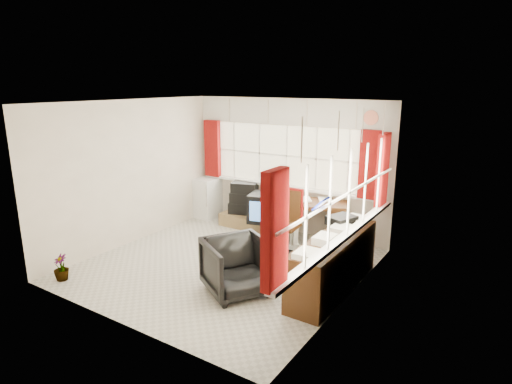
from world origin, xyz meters
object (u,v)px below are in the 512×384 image
at_px(desk_lamp, 282,185).
at_px(task_chair, 287,220).
at_px(radiator, 287,234).
at_px(desk, 309,221).
at_px(crt_tv, 266,208).
at_px(mini_fridge, 207,198).
at_px(credenza, 334,262).
at_px(office_chair, 237,267).
at_px(tv_bench, 255,222).

height_order(desk_lamp, task_chair, desk_lamp).
bearing_deg(radiator, desk, 56.12).
distance_m(crt_tv, mini_fridge, 1.63).
distance_m(task_chair, credenza, 1.35).
xyz_separation_m(task_chair, credenza, (1.13, -0.71, -0.20)).
xyz_separation_m(task_chair, mini_fridge, (-2.40, 0.89, -0.17)).
bearing_deg(radiator, credenza, -38.05).
xyz_separation_m(desk, desk_lamp, (-0.42, -0.23, 0.63)).
bearing_deg(desk, office_chair, -89.81).
height_order(radiator, tv_bench, radiator).
xyz_separation_m(radiator, credenza, (1.27, -1.00, 0.14)).
relative_size(task_chair, credenza, 0.56).
relative_size(desk, task_chair, 1.34).
relative_size(desk, radiator, 2.46).
distance_m(desk, mini_fridge, 2.50).
relative_size(desk_lamp, office_chair, 0.50).
height_order(task_chair, crt_tv, task_chair).
bearing_deg(crt_tv, desk, 0.06).
bearing_deg(task_chair, desk, 82.13).
bearing_deg(radiator, crt_tv, 151.43).
xyz_separation_m(desk, credenza, (1.04, -1.35, -0.04)).
relative_size(task_chair, office_chair, 1.34).
bearing_deg(desk_lamp, task_chair, -50.37).
relative_size(desk, office_chair, 1.79).
distance_m(task_chair, radiator, 0.47).
height_order(desk, office_chair, desk).
bearing_deg(tv_bench, desk_lamp, -26.25).
distance_m(desk, task_chair, 0.66).
distance_m(radiator, mini_fridge, 2.34).
height_order(task_chair, office_chair, task_chair).
bearing_deg(mini_fridge, radiator, -14.97).
relative_size(task_chair, mini_fridge, 1.33).
bearing_deg(desk, radiator, -123.88).
height_order(desk, task_chair, task_chair).
distance_m(tv_bench, mini_fridge, 1.29).
distance_m(desk_lamp, radiator, 0.84).
xyz_separation_m(radiator, crt_tv, (-0.64, 0.35, 0.27)).
bearing_deg(task_chair, mini_fridge, 159.70).
bearing_deg(task_chair, crt_tv, 141.17).
bearing_deg(credenza, office_chair, -141.54).
bearing_deg(office_chair, tv_bench, 59.31).
bearing_deg(task_chair, office_chair, -86.45).
relative_size(credenza, tv_bench, 1.43).
bearing_deg(desk_lamp, office_chair, -77.43).
distance_m(desk_lamp, crt_tv, 0.74).
relative_size(task_chair, crt_tv, 1.59).
height_order(office_chair, credenza, credenza).
height_order(desk_lamp, office_chair, desk_lamp).
relative_size(desk_lamp, task_chair, 0.37).
height_order(crt_tv, mini_fridge, mini_fridge).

